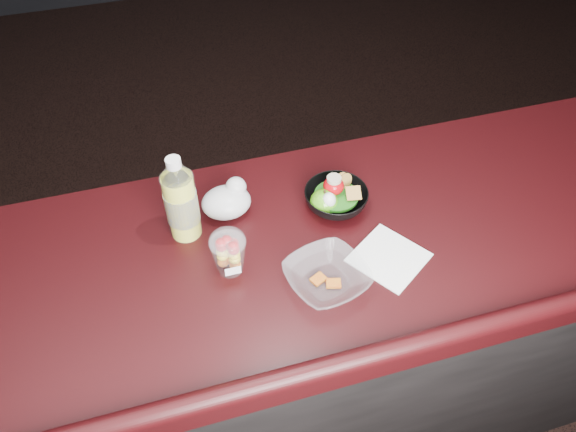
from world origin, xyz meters
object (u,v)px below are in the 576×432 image
object	(u,v)px
lemonade_bottle	(181,204)
snack_bowl	(336,197)
takeout_bowl	(327,277)
green_apple	(324,202)
fruit_cup	(229,252)

from	to	relation	value
lemonade_bottle	snack_bowl	world-z (taller)	lemonade_bottle
takeout_bowl	lemonade_bottle	bearing A→B (deg)	138.90
lemonade_bottle	snack_bowl	xyz separation A→B (m)	(0.40, -0.02, -0.07)
lemonade_bottle	takeout_bowl	xyz separation A→B (m)	(0.29, -0.26, -0.08)
takeout_bowl	green_apple	bearing A→B (deg)	72.94
fruit_cup	green_apple	bearing A→B (deg)	23.19
lemonade_bottle	fruit_cup	bearing A→B (deg)	-60.88
green_apple	lemonade_bottle	bearing A→B (deg)	175.41
fruit_cup	takeout_bowl	bearing A→B (deg)	-26.94
green_apple	takeout_bowl	xyz separation A→B (m)	(-0.07, -0.23, -0.01)
green_apple	snack_bowl	distance (m)	0.04
green_apple	snack_bowl	world-z (taller)	snack_bowl
fruit_cup	snack_bowl	world-z (taller)	fruit_cup
green_apple	takeout_bowl	size ratio (longest dim) A/B	0.34
green_apple	takeout_bowl	distance (m)	0.24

